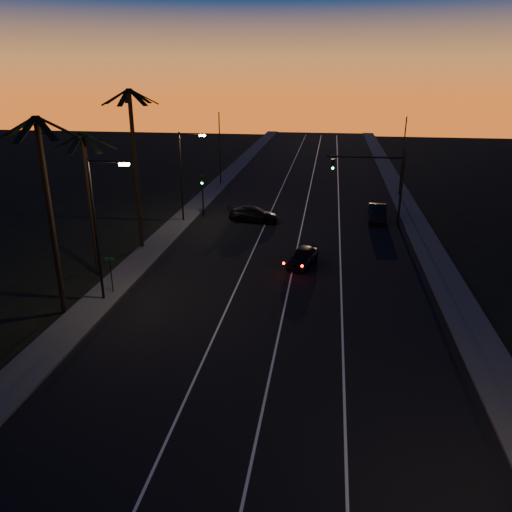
% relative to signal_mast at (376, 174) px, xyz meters
% --- Properties ---
extents(road, '(20.00, 170.00, 0.01)m').
position_rel_signal_mast_xyz_m(road, '(-7.14, -9.99, -4.78)').
color(road, black).
rests_on(road, ground).
extents(sidewalk_left, '(2.40, 170.00, 0.16)m').
position_rel_signal_mast_xyz_m(sidewalk_left, '(-18.34, -9.99, -4.70)').
color(sidewalk_left, '#3C3D3A').
rests_on(sidewalk_left, ground).
extents(sidewalk_right, '(2.40, 170.00, 0.16)m').
position_rel_signal_mast_xyz_m(sidewalk_right, '(4.06, -9.99, -4.70)').
color(sidewalk_right, '#3C3D3A').
rests_on(sidewalk_right, ground).
extents(lane_stripe_left, '(0.12, 160.00, 0.01)m').
position_rel_signal_mast_xyz_m(lane_stripe_left, '(-10.14, -9.99, -4.76)').
color(lane_stripe_left, silver).
rests_on(lane_stripe_left, road).
extents(lane_stripe_mid, '(0.12, 160.00, 0.01)m').
position_rel_signal_mast_xyz_m(lane_stripe_mid, '(-6.64, -9.99, -4.76)').
color(lane_stripe_mid, silver).
rests_on(lane_stripe_mid, road).
extents(lane_stripe_right, '(0.12, 160.00, 0.01)m').
position_rel_signal_mast_xyz_m(lane_stripe_right, '(-3.14, -9.99, -4.76)').
color(lane_stripe_right, silver).
rests_on(lane_stripe_right, road).
extents(palm_near, '(4.25, 4.16, 11.53)m').
position_rel_signal_mast_xyz_m(palm_near, '(-19.74, -21.99, 2.29)').
color(palm_near, black).
rests_on(palm_near, ground).
extents(palm_mid, '(4.25, 4.16, 10.03)m').
position_rel_signal_mast_xyz_m(palm_mid, '(-20.34, -15.99, 1.47)').
color(palm_mid, black).
rests_on(palm_mid, ground).
extents(palm_far, '(4.25, 4.16, 12.53)m').
position_rel_signal_mast_xyz_m(palm_far, '(-19.34, -9.99, 2.83)').
color(palm_far, black).
rests_on(palm_far, ground).
extents(streetlight_left_near, '(2.55, 0.26, 9.00)m').
position_rel_signal_mast_xyz_m(streetlight_left_near, '(-17.84, -19.99, 0.54)').
color(streetlight_left_near, black).
rests_on(streetlight_left_near, ground).
extents(streetlight_left_far, '(2.55, 0.26, 8.50)m').
position_rel_signal_mast_xyz_m(streetlight_left_far, '(-17.82, -1.99, 0.28)').
color(streetlight_left_far, black).
rests_on(streetlight_left_far, ground).
extents(street_sign, '(0.70, 0.06, 2.60)m').
position_rel_signal_mast_xyz_m(street_sign, '(-17.94, -18.99, -3.13)').
color(street_sign, black).
rests_on(street_sign, ground).
extents(signal_mast, '(7.10, 0.41, 7.00)m').
position_rel_signal_mast_xyz_m(signal_mast, '(0.00, 0.00, 0.00)').
color(signal_mast, black).
rests_on(signal_mast, ground).
extents(signal_post, '(0.28, 0.37, 4.20)m').
position_rel_signal_mast_xyz_m(signal_post, '(-16.64, -0.01, -1.89)').
color(signal_post, black).
rests_on(signal_post, ground).
extents(far_pole_left, '(0.14, 0.14, 9.00)m').
position_rel_signal_mast_xyz_m(far_pole_left, '(-18.14, 15.01, -0.28)').
color(far_pole_left, black).
rests_on(far_pole_left, ground).
extents(far_pole_right, '(0.14, 0.14, 9.00)m').
position_rel_signal_mast_xyz_m(far_pole_right, '(3.86, 12.01, -0.28)').
color(far_pole_right, black).
rests_on(far_pole_right, ground).
extents(lead_car, '(2.60, 4.72, 1.37)m').
position_rel_signal_mast_xyz_m(lead_car, '(-5.96, -12.00, -4.09)').
color(lead_car, black).
rests_on(lead_car, road).
extents(right_car, '(1.86, 4.80, 1.56)m').
position_rel_signal_mast_xyz_m(right_car, '(0.46, 0.98, -3.99)').
color(right_car, black).
rests_on(right_car, road).
extents(cross_car, '(5.06, 2.56, 1.41)m').
position_rel_signal_mast_xyz_m(cross_car, '(-11.38, -1.01, -4.07)').
color(cross_car, black).
rests_on(cross_car, road).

